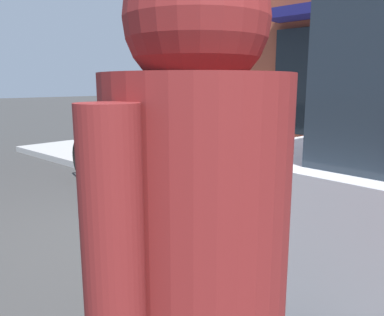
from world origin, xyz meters
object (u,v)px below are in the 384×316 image
(touring_motorcycle, at_px, (162,164))
(sandwich_board_sign, at_px, (209,141))
(pedestrian_walking, at_px, (195,272))
(parked_bicycle, at_px, (97,162))

(touring_motorcycle, xyz_separation_m, sandwich_board_sign, (-0.79, 1.76, 0.00))
(touring_motorcycle, xyz_separation_m, pedestrian_walking, (2.68, -2.35, 0.52))
(pedestrian_walking, height_order, sandwich_board_sign, pedestrian_walking)
(touring_motorcycle, distance_m, sandwich_board_sign, 1.93)
(parked_bicycle, bearing_deg, pedestrian_walking, -30.20)
(sandwich_board_sign, bearing_deg, parked_bicycle, -115.74)
(pedestrian_walking, relative_size, sandwich_board_sign, 1.85)
(sandwich_board_sign, bearing_deg, touring_motorcycle, -65.73)
(parked_bicycle, xyz_separation_m, sandwich_board_sign, (0.79, 1.63, 0.22))
(parked_bicycle, distance_m, sandwich_board_sign, 1.82)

